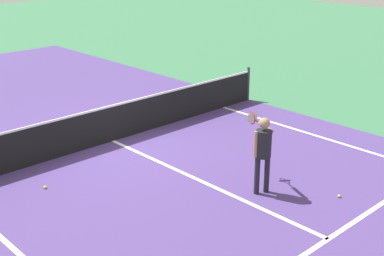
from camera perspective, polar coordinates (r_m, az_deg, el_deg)
The scene contains 8 objects.
ground_plane at distance 13.66m, azimuth -8.54°, elevation -1.39°, with size 60.00×60.00×0.00m, color #38724C.
court_surface_inbounds at distance 13.66m, azimuth -8.54°, elevation -1.39°, with size 10.62×24.40×0.00m, color #4C387A.
line_service_near at distance 9.63m, azimuth 14.50°, elevation -11.53°, with size 8.22×0.10×0.01m, color white.
line_center_service at distance 11.38m, azimuth 0.84°, elevation -5.68°, with size 0.10×6.40×0.01m, color white.
net at distance 13.49m, azimuth -8.65°, elevation 0.56°, with size 10.56×0.09×1.07m.
player_near at distance 10.57m, azimuth 7.66°, elevation -2.00°, with size 0.83×1.04×1.62m.
tennis_ball_near_net at distance 11.43m, azimuth -15.60°, elevation -6.19°, with size 0.07×0.07×0.07m, color #CCE033.
tennis_ball_mid_court at distance 11.07m, azimuth 15.61°, elevation -7.10°, with size 0.07×0.07×0.07m, color #CCE033.
Camera 1 is at (-7.15, -10.54, 4.94)m, focal length 49.35 mm.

